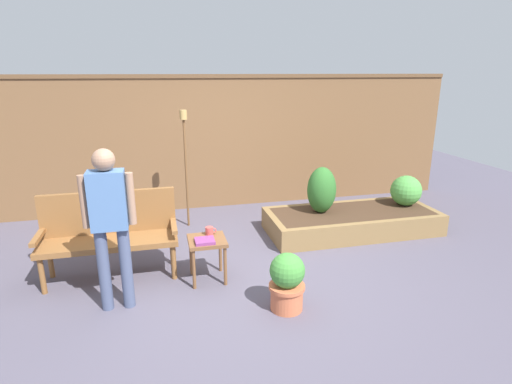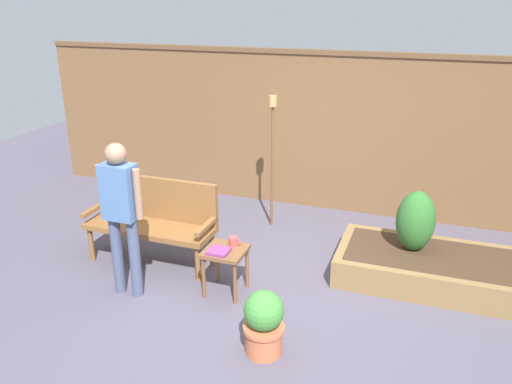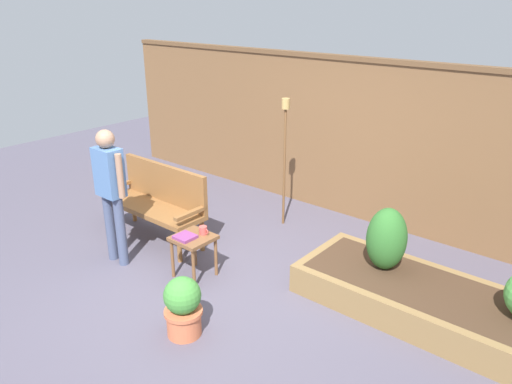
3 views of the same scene
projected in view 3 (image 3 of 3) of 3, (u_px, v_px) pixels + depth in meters
ground_plane at (216, 290)px, 5.13m from camera, size 14.00×14.00×0.00m
fence_back at (349, 138)px, 6.58m from camera, size 8.40×0.14×2.16m
garden_bench at (159, 197)px, 6.07m from camera, size 1.44×0.48×0.94m
side_table at (193, 243)px, 5.24m from camera, size 0.40×0.40×0.48m
cup_on_table at (203, 230)px, 5.25m from camera, size 0.12×0.09×0.09m
book_on_table at (185, 237)px, 5.17m from camera, size 0.20×0.19×0.03m
potted_boxwood at (183, 306)px, 4.35m from camera, size 0.35×0.35×0.57m
raised_planter_bed at (422, 300)px, 4.70m from camera, size 2.40×1.00×0.30m
shrub_near_bench at (387, 239)px, 4.85m from camera, size 0.40×0.40×0.65m
tiki_torch at (285, 140)px, 6.22m from camera, size 0.10×0.10×1.69m
person_by_bench at (110, 186)px, 5.35m from camera, size 0.47×0.20×1.56m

